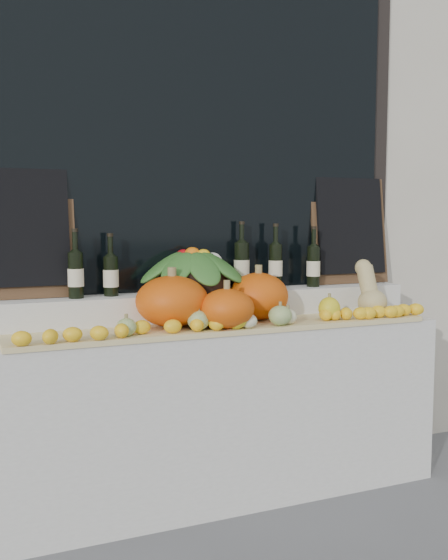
{
  "coord_description": "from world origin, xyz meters",
  "views": [
    {
      "loc": [
        -1.17,
        -1.36,
        1.42
      ],
      "look_at": [
        0.0,
        1.45,
        1.12
      ],
      "focal_mm": 40.0,
      "sensor_mm": 36.0,
      "label": 1
    }
  ],
  "objects_px": {
    "pumpkin_left": "(172,301)",
    "wine_bottle_tall": "(242,265)",
    "produce_bowl": "(192,270)",
    "butternut_squash": "(370,292)",
    "pumpkin_right": "(258,296)"
  },
  "relations": [
    {
      "from": "produce_bowl",
      "to": "wine_bottle_tall",
      "type": "xyz_separation_m",
      "value": [
        0.3,
        0.04,
        0.01
      ]
    },
    {
      "from": "butternut_squash",
      "to": "pumpkin_left",
      "type": "bearing_deg",
      "value": 176.93
    },
    {
      "from": "produce_bowl",
      "to": "butternut_squash",
      "type": "bearing_deg",
      "value": -15.75
    },
    {
      "from": "pumpkin_left",
      "to": "wine_bottle_tall",
      "type": "bearing_deg",
      "value": 27.24
    },
    {
      "from": "pumpkin_left",
      "to": "wine_bottle_tall",
      "type": "distance_m",
      "value": 0.55
    },
    {
      "from": "produce_bowl",
      "to": "wine_bottle_tall",
      "type": "bearing_deg",
      "value": 8.39
    },
    {
      "from": "butternut_squash",
      "to": "wine_bottle_tall",
      "type": "relative_size",
      "value": 0.81
    },
    {
      "from": "butternut_squash",
      "to": "produce_bowl",
      "type": "relative_size",
      "value": 0.5
    },
    {
      "from": "butternut_squash",
      "to": "wine_bottle_tall",
      "type": "xyz_separation_m",
      "value": [
        -0.62,
        0.3,
        0.14
      ]
    },
    {
      "from": "pumpkin_left",
      "to": "wine_bottle_tall",
      "type": "relative_size",
      "value": 0.96
    },
    {
      "from": "pumpkin_left",
      "to": "butternut_squash",
      "type": "height_order",
      "value": "butternut_squash"
    },
    {
      "from": "pumpkin_left",
      "to": "produce_bowl",
      "type": "xyz_separation_m",
      "value": [
        0.18,
        0.2,
        0.13
      ]
    },
    {
      "from": "pumpkin_right",
      "to": "butternut_squash",
      "type": "xyz_separation_m",
      "value": [
        0.62,
        -0.09,
        0.0
      ]
    },
    {
      "from": "pumpkin_left",
      "to": "pumpkin_right",
      "type": "bearing_deg",
      "value": 3.58
    },
    {
      "from": "pumpkin_right",
      "to": "butternut_squash",
      "type": "distance_m",
      "value": 0.63
    }
  ]
}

